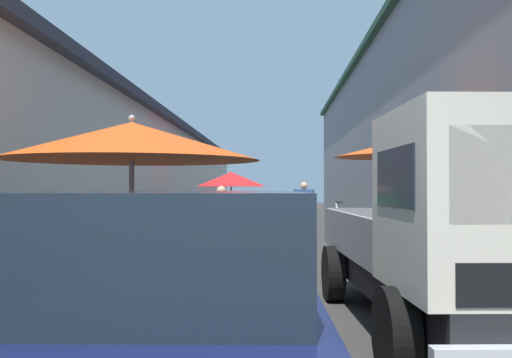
{
  "coord_description": "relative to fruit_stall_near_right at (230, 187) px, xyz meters",
  "views": [
    {
      "loc": [
        -1.51,
        -0.04,
        1.47
      ],
      "look_at": [
        10.8,
        0.4,
        1.68
      ],
      "focal_mm": 39.44,
      "sensor_mm": 36.0,
      "label": 1
    }
  ],
  "objects": [
    {
      "name": "fruit_stall_far_left",
      "position": [
        -12.16,
        0.03,
        0.23
      ],
      "size": [
        2.68,
        2.68,
        2.24
      ],
      "color": "#9E9EA3",
      "rests_on": "ground"
    },
    {
      "name": "ground",
      "position": [
        -2.97,
        -1.43,
        -1.52
      ],
      "size": [
        90.0,
        90.0,
        0.0
      ],
      "primitive_type": "plane",
      "color": "#33302D"
    },
    {
      "name": "fruit_stall_near_right",
      "position": [
        0.0,
        0.0,
        0.0
      ],
      "size": [
        2.24,
        2.24,
        2.08
      ],
      "color": "#9E9EA3",
      "rests_on": "ground"
    },
    {
      "name": "vendor_by_crates",
      "position": [
        -0.2,
        -2.36,
        -0.55
      ],
      "size": [
        0.23,
        0.66,
        1.67
      ],
      "color": "navy",
      "rests_on": "ground"
    },
    {
      "name": "fruit_stall_far_right",
      "position": [
        -7.57,
        -3.85,
        0.39
      ],
      "size": [
        2.56,
        2.56,
        2.45
      ],
      "color": "#9E9EA3",
      "rests_on": "ground"
    },
    {
      "name": "building_right_concrete",
      "position": [
        -0.72,
        -8.56,
        2.08
      ],
      "size": [
        49.8,
        7.5,
        7.17
      ],
      "color": "gray",
      "rests_on": "ground"
    },
    {
      "name": "delivery_truck",
      "position": [
        -12.92,
        -3.22,
        -0.48
      ],
      "size": [
        5.0,
        2.16,
        2.08
      ],
      "color": "black",
      "rests_on": "ground"
    },
    {
      "name": "building_left_whitewash",
      "position": [
        -0.72,
        5.69,
        0.48
      ],
      "size": [
        49.8,
        7.5,
        3.99
      ],
      "color": "silver",
      "rests_on": "ground"
    },
    {
      "name": "vendor_in_shade",
      "position": [
        -6.72,
        -0.38,
        -0.65
      ],
      "size": [
        0.35,
        0.58,
        1.52
      ],
      "color": "#232328",
      "rests_on": "ground"
    },
    {
      "name": "hatchback_car",
      "position": [
        -14.63,
        -0.83,
        -0.78
      ],
      "size": [
        3.95,
        2.0,
        1.45
      ],
      "color": "#0F1438",
      "rests_on": "ground"
    },
    {
      "name": "parked_scooter",
      "position": [
        -3.81,
        -3.17,
        -1.07
      ],
      "size": [
        1.68,
        0.52,
        1.14
      ],
      "color": "black",
      "rests_on": "ground"
    }
  ]
}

